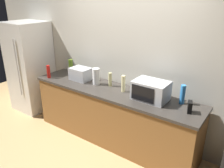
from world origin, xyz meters
name	(u,v)px	position (x,y,z in m)	size (l,w,h in m)	color
ground_plane	(97,151)	(0.00, 0.00, 0.00)	(8.00, 8.00, 0.00)	tan
back_wall	(127,56)	(0.00, 0.81, 1.35)	(6.40, 0.10, 2.70)	beige
counter_run	(112,115)	(0.00, 0.40, 0.45)	(2.84, 0.64, 0.90)	brown
refrigerator	(30,67)	(-2.05, 0.40, 0.90)	(0.72, 0.73, 1.80)	white
microwave	(151,90)	(0.63, 0.45, 1.04)	(0.48, 0.35, 0.27)	#B7BABF
toaster_oven	(81,74)	(-0.71, 0.46, 1.01)	(0.34, 0.26, 0.21)	#B7BABF
paper_towel_roll	(96,76)	(-0.36, 0.45, 1.04)	(0.12, 0.12, 0.27)	white
cordless_phone	(190,107)	(1.21, 0.39, 0.98)	(0.05, 0.11, 0.15)	black
bottle_vinegar	(110,79)	(-0.12, 0.52, 1.01)	(0.06, 0.06, 0.22)	beige
bottle_hand_soap	(123,84)	(0.17, 0.45, 1.03)	(0.06, 0.06, 0.26)	beige
bottle_olive_oil	(71,66)	(-1.10, 0.62, 1.03)	(0.08, 0.08, 0.26)	#4C6B19
bottle_spray_cleaner	(183,94)	(1.04, 0.58, 1.03)	(0.07, 0.07, 0.27)	#338CE5
bottle_hot_sauce	(49,72)	(-1.23, 0.20, 1.01)	(0.06, 0.06, 0.23)	red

